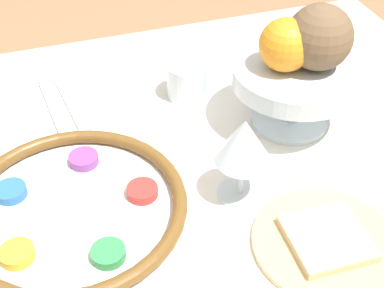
{
  "coord_description": "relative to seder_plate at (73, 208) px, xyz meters",
  "views": [
    {
      "loc": [
        -0.16,
        -0.45,
        1.32
      ],
      "look_at": [
        0.03,
        0.11,
        0.81
      ],
      "focal_mm": 50.0,
      "sensor_mm": 36.0,
      "label": 1
    }
  ],
  "objects": [
    {
      "name": "orange_fruit",
      "position": [
        0.35,
        0.1,
        0.13
      ],
      "size": [
        0.08,
        0.08,
        0.08
      ],
      "color": "orange",
      "rests_on": "fruit_stand"
    },
    {
      "name": "bread_plate",
      "position": [
        0.3,
        -0.15,
        -0.01
      ],
      "size": [
        0.19,
        0.19,
        0.02
      ],
      "color": "tan",
      "rests_on": "dining_table"
    },
    {
      "name": "fruit_stand",
      "position": [
        0.37,
        0.1,
        0.07
      ],
      "size": [
        0.2,
        0.2,
        0.11
      ],
      "color": "silver",
      "rests_on": "dining_table"
    },
    {
      "name": "fork_left",
      "position": [
        0.0,
        0.26,
        -0.01
      ],
      "size": [
        0.04,
        0.17,
        0.01
      ],
      "color": "silver",
      "rests_on": "dining_table"
    },
    {
      "name": "coconut",
      "position": [
        0.39,
        0.09,
        0.14
      ],
      "size": [
        0.1,
        0.1,
        0.1
      ],
      "color": "brown",
      "rests_on": "fruit_stand"
    },
    {
      "name": "wine_glass",
      "position": [
        0.23,
        -0.03,
        0.08
      ],
      "size": [
        0.08,
        0.08,
        0.13
      ],
      "color": "silver",
      "rests_on": "dining_table"
    },
    {
      "name": "cup_near",
      "position": [
        0.45,
        0.25,
        0.02
      ],
      "size": [
        0.07,
        0.07,
        0.06
      ],
      "color": "silver",
      "rests_on": "dining_table"
    },
    {
      "name": "fork_right",
      "position": [
        0.03,
        0.26,
        -0.01
      ],
      "size": [
        0.04,
        0.17,
        0.01
      ],
      "color": "silver",
      "rests_on": "dining_table"
    },
    {
      "name": "cup_far",
      "position": [
        0.23,
        0.22,
        0.02
      ],
      "size": [
        0.07,
        0.07,
        0.06
      ],
      "color": "silver",
      "rests_on": "dining_table"
    },
    {
      "name": "seder_plate",
      "position": [
        0.0,
        0.0,
        0.0
      ],
      "size": [
        0.31,
        0.31,
        0.03
      ],
      "color": "silver",
      "rests_on": "dining_table"
    }
  ]
}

